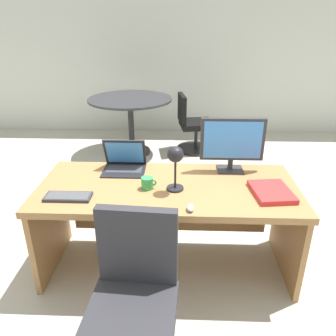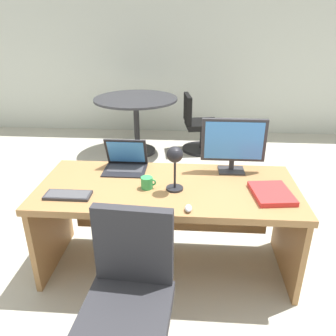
# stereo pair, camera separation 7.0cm
# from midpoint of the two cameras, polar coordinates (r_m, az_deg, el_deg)

# --- Properties ---
(ground) EXTENTS (12.00, 12.00, 0.00)m
(ground) POSITION_cam_midpoint_polar(r_m,az_deg,el_deg) (4.08, 1.93, -2.36)
(ground) COLOR #B7B2A3
(back_wall) EXTENTS (10.00, 0.10, 2.80)m
(back_wall) POSITION_cam_midpoint_polar(r_m,az_deg,el_deg) (5.72, 3.00, 19.98)
(back_wall) COLOR silver
(back_wall) RESTS_ON ground
(desk) EXTENTS (1.86, 0.81, 0.72)m
(desk) POSITION_cam_midpoint_polar(r_m,az_deg,el_deg) (2.54, 0.80, -6.12)
(desk) COLOR #9E7042
(desk) RESTS_ON ground
(monitor) EXTENTS (0.49, 0.16, 0.42)m
(monitor) POSITION_cam_midpoint_polar(r_m,az_deg,el_deg) (2.60, 11.85, 4.32)
(monitor) COLOR #2D2D33
(monitor) RESTS_ON desk
(laptop) EXTENTS (0.33, 0.28, 0.25)m
(laptop) POSITION_cam_midpoint_polar(r_m,az_deg,el_deg) (2.68, -6.45, 1.44)
(laptop) COLOR black
(laptop) RESTS_ON desk
(keyboard) EXTENTS (0.31, 0.13, 0.02)m
(keyboard) POSITION_cam_midpoint_polar(r_m,az_deg,el_deg) (2.35, -15.84, -4.47)
(keyboard) COLOR #2D2D33
(keyboard) RESTS_ON desk
(mouse) EXTENTS (0.05, 0.08, 0.04)m
(mouse) POSITION_cam_midpoint_polar(r_m,az_deg,el_deg) (2.11, 4.44, -6.85)
(mouse) COLOR #B7BABF
(mouse) RESTS_ON desk
(desk_lamp) EXTENTS (0.12, 0.14, 0.33)m
(desk_lamp) POSITION_cam_midpoint_polar(r_m,az_deg,el_deg) (2.24, 2.05, 1.38)
(desk_lamp) COLOR black
(desk_lamp) RESTS_ON desk
(book) EXTENTS (0.29, 0.35, 0.03)m
(book) POSITION_cam_midpoint_polar(r_m,az_deg,el_deg) (2.39, 18.03, -4.13)
(book) COLOR red
(book) RESTS_ON desk
(coffee_mug) EXTENTS (0.11, 0.08, 0.09)m
(coffee_mug) POSITION_cam_midpoint_polar(r_m,az_deg,el_deg) (2.36, -2.73, -2.52)
(coffee_mug) COLOR green
(coffee_mug) RESTS_ON desk
(office_chair) EXTENTS (0.56, 0.56, 0.93)m
(office_chair) POSITION_cam_midpoint_polar(r_m,az_deg,el_deg) (1.98, -5.52, -22.98)
(office_chair) COLOR black
(office_chair) RESTS_ON ground
(meeting_table) EXTENTS (1.16, 1.16, 0.81)m
(meeting_table) POSITION_cam_midpoint_polar(r_m,az_deg,el_deg) (4.80, -5.02, 9.50)
(meeting_table) COLOR black
(meeting_table) RESTS_ON ground
(meeting_chair_near) EXTENTS (0.56, 0.56, 0.83)m
(meeting_chair_near) POSITION_cam_midpoint_polar(r_m,az_deg,el_deg) (4.95, 5.56, 6.71)
(meeting_chair_near) COLOR black
(meeting_chair_near) RESTS_ON ground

